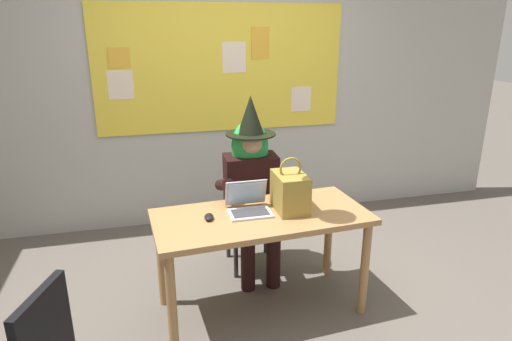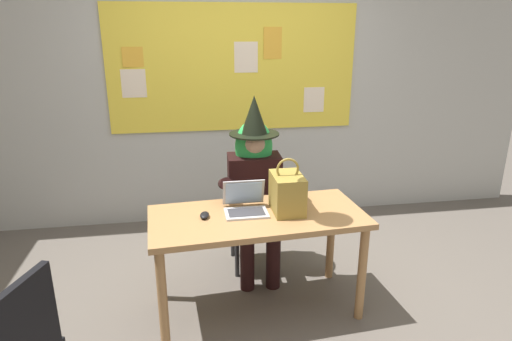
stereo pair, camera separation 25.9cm
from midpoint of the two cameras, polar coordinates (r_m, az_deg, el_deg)
ground_plane at (r=3.32m, az=-0.77°, el=-17.60°), size 24.00×24.00×0.00m
wall_back_bulletin at (r=4.40m, az=-6.20°, el=10.94°), size 6.31×1.86×2.75m
desk_main at (r=3.01m, az=-1.77°, el=-7.43°), size 1.49×0.76×0.74m
chair_at_desk at (r=3.70m, az=-2.90°, el=-4.73°), size 0.42×0.42×0.89m
person_costumed at (r=3.48m, az=-2.62°, el=-1.14°), size 0.61×0.67×1.44m
laptop at (r=2.99m, az=-3.47°, el=-4.56°), size 0.29×0.27×0.20m
computer_mouse at (r=2.92m, az=-8.68°, el=-6.03°), size 0.08×0.11×0.03m
handbag at (r=2.99m, az=1.97°, el=-2.79°), size 0.20×0.30×0.38m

